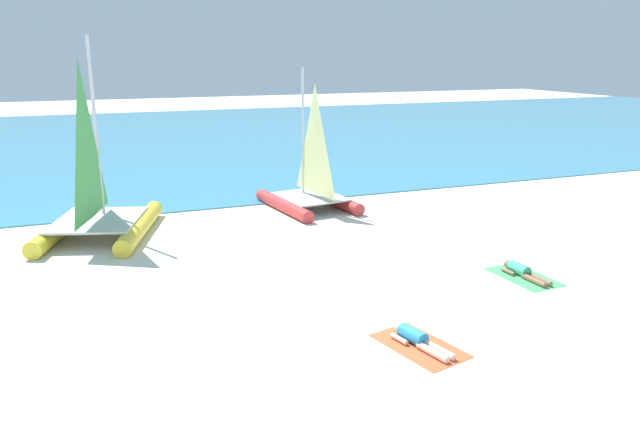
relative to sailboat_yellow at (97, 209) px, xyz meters
The scene contains 8 objects.
ground_plane 6.05m from the sailboat_yellow, ahead, with size 120.00×120.00×0.00m, color silver.
ocean_water 22.96m from the sailboat_yellow, 75.03° to the left, with size 120.00×40.00×0.05m, color teal.
sailboat_yellow is the anchor object (origin of this frame).
sailboat_red 7.53m from the sailboat_yellow, ahead, with size 3.05×4.26×5.15m.
towel_left 11.71m from the sailboat_yellow, 60.95° to the right, with size 1.10×1.90×0.01m, color #EA5933.
sunbather_left 11.64m from the sailboat_yellow, 60.87° to the right, with size 0.75×1.56×0.30m.
towel_right 12.86m from the sailboat_yellow, 37.52° to the right, with size 1.10×1.90×0.01m, color #4CB266.
sunbather_right 12.81m from the sailboat_yellow, 37.30° to the right, with size 0.57×1.57×0.30m.
Camera 1 is at (-6.13, -10.67, 5.68)m, focal length 34.29 mm.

